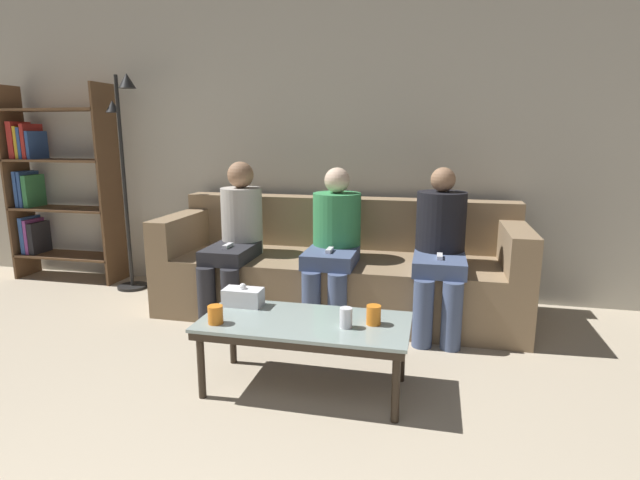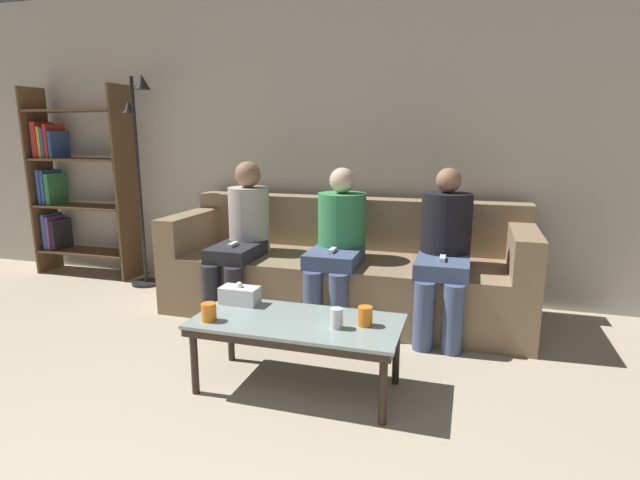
# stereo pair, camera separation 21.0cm
# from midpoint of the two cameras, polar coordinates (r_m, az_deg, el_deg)

# --- Properties ---
(wall_back) EXTENTS (12.00, 0.06, 2.60)m
(wall_back) POSITION_cam_midpoint_polar(r_m,az_deg,el_deg) (4.23, 2.22, 11.31)
(wall_back) COLOR #B7B2A3
(wall_back) RESTS_ON ground_plane
(couch) EXTENTS (2.69, 0.90, 0.85)m
(couch) POSITION_cam_midpoint_polar(r_m,az_deg,el_deg) (3.86, 0.63, -3.60)
(couch) COLOR #897051
(couch) RESTS_ON ground_plane
(coffee_table) EXTENTS (1.10, 0.52, 0.39)m
(coffee_table) POSITION_cam_midpoint_polar(r_m,az_deg,el_deg) (2.68, -4.06, -9.99)
(coffee_table) COLOR #8C9E99
(coffee_table) RESTS_ON ground_plane
(cup_near_left) EXTENTS (0.08, 0.08, 0.10)m
(cup_near_left) POSITION_cam_midpoint_polar(r_m,az_deg,el_deg) (2.59, 3.82, -8.57)
(cup_near_left) COLOR orange
(cup_near_left) RESTS_ON coffee_table
(cup_near_right) EXTENTS (0.08, 0.08, 0.10)m
(cup_near_right) POSITION_cam_midpoint_polar(r_m,az_deg,el_deg) (2.68, -14.10, -8.30)
(cup_near_right) COLOR orange
(cup_near_right) RESTS_ON coffee_table
(cup_far_center) EXTENTS (0.06, 0.06, 0.10)m
(cup_far_center) POSITION_cam_midpoint_polar(r_m,az_deg,el_deg) (2.54, 0.60, -8.90)
(cup_far_center) COLOR silver
(cup_far_center) RESTS_ON coffee_table
(tissue_box) EXTENTS (0.22, 0.12, 0.13)m
(tissue_box) POSITION_cam_midpoint_polar(r_m,az_deg,el_deg) (2.91, -10.85, -6.42)
(tissue_box) COLOR white
(tissue_box) RESTS_ON coffee_table
(bookshelf) EXTENTS (1.02, 0.32, 1.79)m
(bookshelf) POSITION_cam_midpoint_polar(r_m,az_deg,el_deg) (5.34, -29.47, 5.53)
(bookshelf) COLOR brown
(bookshelf) RESTS_ON ground_plane
(standing_lamp) EXTENTS (0.31, 0.26, 1.84)m
(standing_lamp) POSITION_cam_midpoint_polar(r_m,az_deg,el_deg) (4.64, -22.64, 8.38)
(standing_lamp) COLOR black
(standing_lamp) RESTS_ON ground_plane
(seated_person_left_end) EXTENTS (0.31, 0.70, 1.15)m
(seated_person_left_end) POSITION_cam_midpoint_polar(r_m,az_deg,el_deg) (3.80, -11.13, 0.60)
(seated_person_left_end) COLOR #28282D
(seated_person_left_end) RESTS_ON ground_plane
(seated_person_mid_left) EXTENTS (0.35, 0.67, 1.12)m
(seated_person_mid_left) POSITION_cam_midpoint_polar(r_m,az_deg,el_deg) (3.59, -0.06, 0.06)
(seated_person_mid_left) COLOR #47567A
(seated_person_mid_left) RESTS_ON ground_plane
(seated_person_mid_right) EXTENTS (0.34, 0.68, 1.13)m
(seated_person_mid_right) POSITION_cam_midpoint_polar(r_m,az_deg,el_deg) (3.50, 11.89, -0.48)
(seated_person_mid_right) COLOR #47567A
(seated_person_mid_right) RESTS_ON ground_plane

